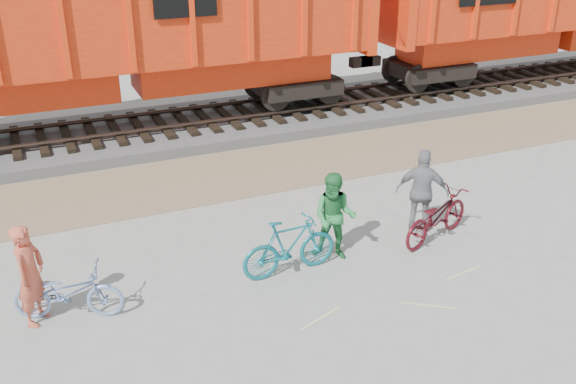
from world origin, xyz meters
name	(u,v)px	position (x,y,z in m)	size (l,w,h in m)	color
ground	(352,280)	(0.00, 0.00, 0.00)	(120.00, 120.00, 0.00)	#9E9E99
gravel_strip	(246,171)	(0.00, 5.50, 0.01)	(120.00, 3.00, 0.02)	#947A5C
ballast_bed	(205,125)	(0.00, 9.00, 0.15)	(120.00, 4.00, 0.30)	slate
track	(205,114)	(0.00, 9.00, 0.47)	(120.00, 2.60, 0.24)	black
hopper_car_center	(120,32)	(-2.18, 9.00, 3.01)	(14.00, 3.13, 4.65)	black
hopper_car_right	(554,0)	(12.82, 9.00, 3.01)	(14.00, 3.13, 4.65)	black
bicycle_blue	(68,292)	(-4.73, 0.88, 0.46)	(0.61, 1.76, 0.93)	#7B9ACD
bicycle_teal	(290,246)	(-0.92, 0.69, 0.55)	(0.52, 1.83, 1.10)	#126D7A
bicycle_maroon	(436,216)	(2.26, 0.70, 0.51)	(0.68, 1.94, 1.02)	#4E0E16
person_solo	(30,275)	(-5.23, 0.98, 0.86)	(0.63, 0.41, 1.72)	#C85039
person_man	(335,217)	(0.08, 0.89, 0.85)	(0.83, 0.64, 1.70)	#287E3D
person_woman	(422,192)	(2.16, 1.10, 0.89)	(1.05, 0.44, 1.79)	gray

